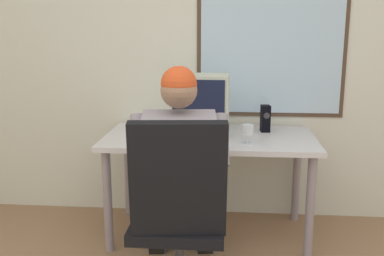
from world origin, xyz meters
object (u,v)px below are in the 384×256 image
Objects in this scene: desk at (210,148)px; wine_glass at (247,131)px; office_chair at (179,205)px; person_seated at (180,173)px; desk_speaker at (265,118)px; crt_monitor at (200,100)px.

desk is 0.36m from wine_glass.
office_chair is 0.79m from wine_glass.
desk is 0.60m from person_seated.
desk_speaker is at bearing 68.56° from wine_glass.
crt_monitor is at bearing -172.09° from desk.
office_chair is 0.28m from person_seated.
office_chair is at bearing -85.07° from person_seated.
person_seated is 3.02× the size of crt_monitor.
wine_glass is (0.25, -0.20, 0.17)m from desk.
person_seated is 0.57m from wine_glass.
crt_monitor is at bearing 149.00° from wine_glass.
wine_glass reaches higher than desk.
desk_speaker is at bearing 63.57° from office_chair.
crt_monitor is at bearing -159.90° from desk_speaker.
crt_monitor is (-0.06, -0.01, 0.34)m from desk.
desk_speaker is (0.45, 0.16, -0.15)m from crt_monitor.
desk is 7.57× the size of desk_speaker.
desk is at bearing 141.55° from wine_glass.
wine_glass is 0.66× the size of desk_speaker.
office_chair is (-0.12, -0.85, -0.07)m from desk.
office_chair is 2.47× the size of crt_monitor.
person_seated is 0.66m from crt_monitor.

